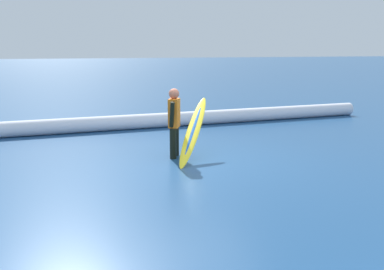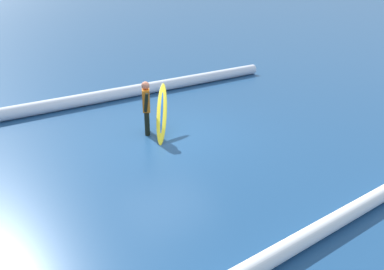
% 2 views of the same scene
% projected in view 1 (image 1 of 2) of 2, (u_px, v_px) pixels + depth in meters
% --- Properties ---
extents(ground_plane, '(165.79, 165.79, 0.00)m').
position_uv_depth(ground_plane, '(198.00, 159.00, 9.06)').
color(ground_plane, navy).
extents(surfer, '(0.33, 0.56, 1.47)m').
position_uv_depth(surfer, '(174.00, 119.00, 9.03)').
color(surfer, black).
rests_on(surfer, ground_plane).
extents(surfboard, '(1.21, 1.70, 1.22)m').
position_uv_depth(surfboard, '(193.00, 130.00, 9.01)').
color(surfboard, yellow).
rests_on(surfboard, ground_plane).
extents(wave_crest_foreground, '(18.29, 1.68, 0.42)m').
position_uv_depth(wave_crest_foreground, '(79.00, 125.00, 11.78)').
color(wave_crest_foreground, white).
rests_on(wave_crest_foreground, ground_plane).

